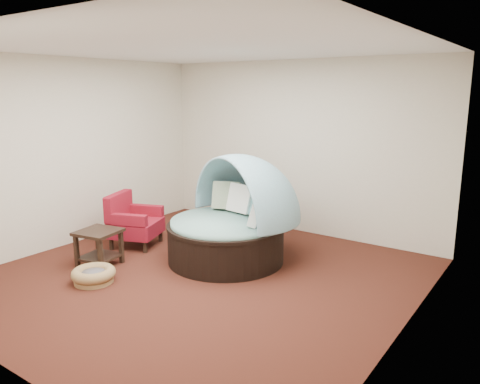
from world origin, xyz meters
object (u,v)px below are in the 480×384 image
Objects in this scene: pet_basket at (94,275)px; side_table at (99,243)px; canopy_daybed at (232,212)px; red_armchair at (133,222)px.

side_table reaches higher than pet_basket.
canopy_daybed is 1.67m from red_armchair.
pet_basket is 0.72× the size of red_armchair.
side_table is at bearing -93.04° from red_armchair.
canopy_daybed reaches higher than side_table.
red_armchair is at bearing 107.80° from side_table.
red_armchair reaches higher than pet_basket.
red_armchair is (-1.59, -0.37, -0.31)m from canopy_daybed.
red_armchair is at bearing 118.23° from pet_basket.
canopy_daybed is at bearing -7.88° from red_armchair.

